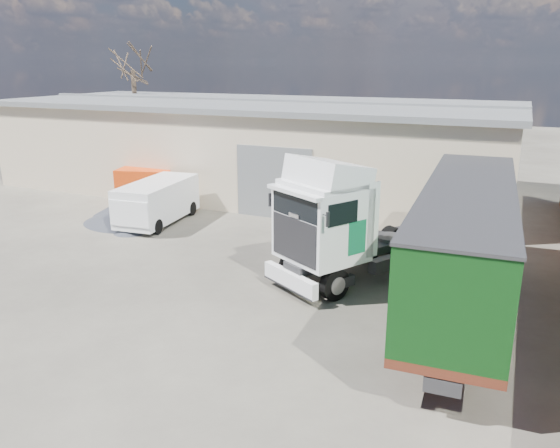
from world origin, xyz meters
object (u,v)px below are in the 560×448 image
at_px(box_trailer, 465,237).
at_px(panel_van, 155,203).
at_px(orange_skip, 147,189).
at_px(tractor_unit, 341,229).
at_px(bare_tree, 132,57).

height_order(box_trailer, panel_van, box_trailer).
xyz_separation_m(panel_van, orange_skip, (-2.76, 3.01, -0.19)).
distance_m(tractor_unit, box_trailer, 4.29).
xyz_separation_m(box_trailer, orange_skip, (-17.31, 7.19, -1.58)).
distance_m(box_trailer, orange_skip, 18.82).
relative_size(tractor_unit, orange_skip, 2.00).
bearing_deg(panel_van, bare_tree, 124.76).
height_order(bare_tree, panel_van, bare_tree).
distance_m(tractor_unit, panel_van, 10.95).
bearing_deg(tractor_unit, box_trailer, 19.35).
distance_m(bare_tree, box_trailer, 31.54).
bearing_deg(panel_van, orange_skip, 127.05).
bearing_deg(bare_tree, orange_skip, -50.47).
bearing_deg(bare_tree, panel_van, -49.76).
relative_size(panel_van, orange_skip, 1.45).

